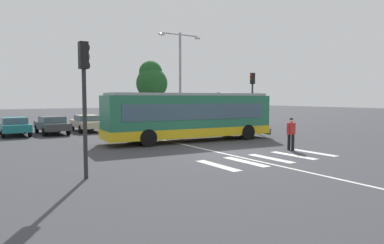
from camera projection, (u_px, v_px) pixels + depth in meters
ground_plane at (230, 153)px, 17.11m from camera, size 160.00×160.00×0.00m
city_transit_bus at (190, 116)px, 21.70m from camera, size 11.25×3.53×3.06m
pedestrian_crossing_street at (291, 132)px, 17.85m from camera, size 0.58×0.40×1.72m
parked_car_teal at (14, 125)px, 24.79m from camera, size 1.90×4.52×1.35m
parked_car_charcoal at (52, 124)px, 25.93m from camera, size 2.00×4.57×1.35m
parked_car_champagne at (87, 122)px, 27.91m from camera, size 1.93×4.53×1.35m
parked_car_red at (121, 121)px, 28.82m from camera, size 1.91×4.52×1.35m
parked_car_white at (150, 120)px, 30.63m from camera, size 2.02×4.58×1.35m
parked_car_silver at (172, 119)px, 32.26m from camera, size 1.99×4.56×1.35m
traffic_light_near_corner at (84, 87)px, 11.44m from camera, size 0.33×0.32×4.63m
traffic_light_far_corner at (252, 92)px, 27.77m from camera, size 0.33×0.32×4.79m
bus_stop_shelter at (239, 101)px, 32.03m from camera, size 4.87×1.54×3.25m
twin_arm_street_lamp at (180, 71)px, 27.82m from camera, size 3.98×0.32×8.04m
background_tree_right at (151, 80)px, 35.38m from camera, size 3.25×3.25×6.62m
crosswalk_painted_stripes at (271, 158)px, 15.52m from camera, size 6.51×2.62×0.01m
lane_center_line at (201, 148)px, 18.58m from camera, size 0.16×24.00×0.01m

